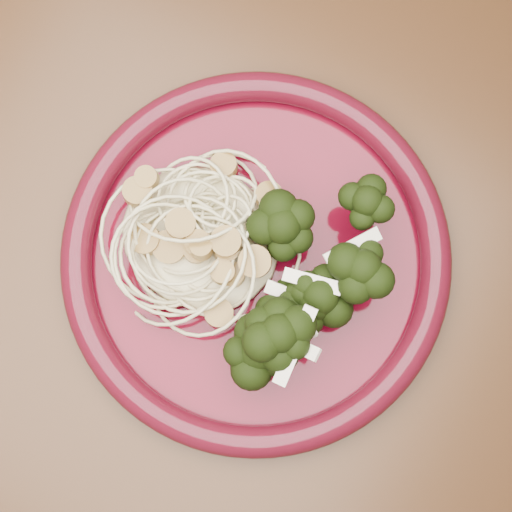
{
  "coord_description": "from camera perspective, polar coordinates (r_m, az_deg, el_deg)",
  "views": [
    {
      "loc": [
        -0.02,
        -0.15,
        1.36
      ],
      "look_at": [
        -0.07,
        -0.07,
        0.77
      ],
      "focal_mm": 50.0,
      "sensor_mm": 36.0,
      "label": 1
    }
  ],
  "objects": [
    {
      "name": "dining_table",
      "position": [
        0.72,
        7.34,
        0.5
      ],
      "size": [
        1.2,
        0.8,
        0.75
      ],
      "color": "#472814",
      "rests_on": "ground"
    },
    {
      "name": "broccoli_pile",
      "position": [
        0.58,
        5.71,
        -1.76
      ],
      "size": [
        0.13,
        0.19,
        0.06
      ],
      "primitive_type": "ellipsoid",
      "rotation": [
        0.0,
        0.0,
        0.16
      ],
      "color": "black",
      "rests_on": "dinner_plate"
    },
    {
      "name": "scallop_cluster",
      "position": [
        0.56,
        -4.82,
        2.42
      ],
      "size": [
        0.15,
        0.15,
        0.04
      ],
      "primitive_type": null,
      "rotation": [
        0.0,
        0.0,
        0.16
      ],
      "color": "#A37E3C",
      "rests_on": "spaghetti_pile"
    },
    {
      "name": "dinner_plate",
      "position": [
        0.6,
        -0.0,
        -0.12
      ],
      "size": [
        0.38,
        0.38,
        0.03
      ],
      "rotation": [
        0.0,
        0.0,
        0.16
      ],
      "color": "#510513",
      "rests_on": "dining_table"
    },
    {
      "name": "spaghetti_pile",
      "position": [
        0.6,
        -4.52,
        1.66
      ],
      "size": [
        0.16,
        0.14,
        0.03
      ],
      "primitive_type": "ellipsoid",
      "rotation": [
        0.0,
        0.0,
        0.16
      ],
      "color": "beige",
      "rests_on": "dinner_plate"
    },
    {
      "name": "onion_garnish",
      "position": [
        0.54,
        6.09,
        -1.24
      ],
      "size": [
        0.09,
        0.12,
        0.06
      ],
      "primitive_type": null,
      "rotation": [
        0.0,
        0.0,
        0.16
      ],
      "color": "white",
      "rests_on": "broccoli_pile"
    }
  ]
}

